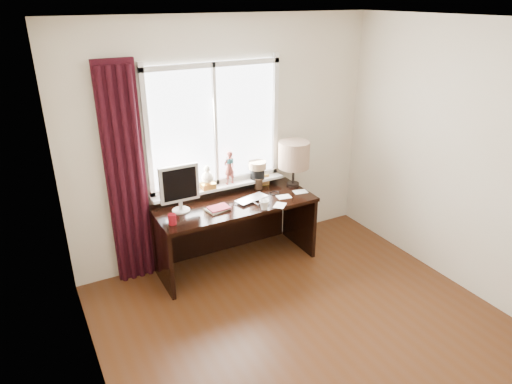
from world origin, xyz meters
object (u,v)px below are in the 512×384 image
red_cup (172,219)px  desk (231,219)px  monitor (179,186)px  mug (264,204)px  laptop (252,199)px  table_lamp (294,155)px

red_cup → desk: bearing=19.7°
red_cup → monitor: monitor is taller
red_cup → mug: bearing=-8.0°
desk → monitor: bearing=-176.6°
mug → desk: (-0.19, 0.40, -0.30)m
laptop → table_lamp: table_lamp is taller
laptop → mug: bearing=-101.2°
laptop → desk: (-0.18, 0.14, -0.26)m
mug → desk: 0.53m
mug → monitor: bearing=154.5°
mug → monitor: (-0.76, 0.36, 0.23)m
laptop → monitor: size_ratio=0.74×
laptop → desk: size_ratio=0.21×
desk → laptop: bearing=-39.2°
laptop → monitor: monitor is taller
mug → table_lamp: (0.60, 0.39, 0.31)m
red_cup → table_lamp: table_lamp is taller
desk → table_lamp: table_lamp is taller
laptop → table_lamp: 0.72m
monitor → table_lamp: size_ratio=0.94×
red_cup → table_lamp: size_ratio=0.20×
table_lamp → red_cup: bearing=-170.3°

